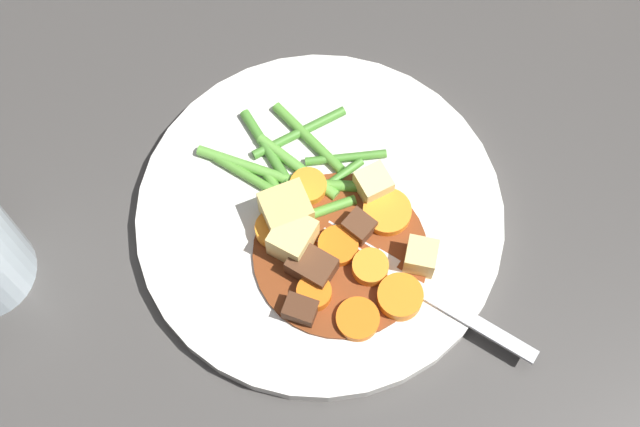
# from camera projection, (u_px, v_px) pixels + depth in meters

# --- Properties ---
(ground_plane) EXTENTS (3.00, 3.00, 0.00)m
(ground_plane) POSITION_uv_depth(u_px,v_px,m) (320.00, 221.00, 0.71)
(ground_plane) COLOR #423F3D
(dinner_plate) EXTENTS (0.27, 0.27, 0.02)m
(dinner_plate) POSITION_uv_depth(u_px,v_px,m) (320.00, 217.00, 0.70)
(dinner_plate) COLOR white
(dinner_plate) RESTS_ON ground_plane
(stew_sauce) EXTENTS (0.13, 0.13, 0.00)m
(stew_sauce) POSITION_uv_depth(u_px,v_px,m) (344.00, 252.00, 0.68)
(stew_sauce) COLOR brown
(stew_sauce) RESTS_ON dinner_plate
(carrot_slice_0) EXTENTS (0.04, 0.04, 0.01)m
(carrot_slice_0) POSITION_uv_depth(u_px,v_px,m) (332.00, 249.00, 0.68)
(carrot_slice_0) COLOR orange
(carrot_slice_0) RESTS_ON dinner_plate
(carrot_slice_1) EXTENTS (0.03, 0.03, 0.01)m
(carrot_slice_1) POSITION_uv_depth(u_px,v_px,m) (370.00, 268.00, 0.67)
(carrot_slice_1) COLOR orange
(carrot_slice_1) RESTS_ON dinner_plate
(carrot_slice_2) EXTENTS (0.04, 0.04, 0.01)m
(carrot_slice_2) POSITION_uv_depth(u_px,v_px,m) (273.00, 229.00, 0.68)
(carrot_slice_2) COLOR orange
(carrot_slice_2) RESTS_ON dinner_plate
(carrot_slice_3) EXTENTS (0.04, 0.04, 0.01)m
(carrot_slice_3) POSITION_uv_depth(u_px,v_px,m) (387.00, 213.00, 0.69)
(carrot_slice_3) COLOR orange
(carrot_slice_3) RESTS_ON dinner_plate
(carrot_slice_4) EXTENTS (0.05, 0.05, 0.01)m
(carrot_slice_4) POSITION_uv_depth(u_px,v_px,m) (400.00, 297.00, 0.66)
(carrot_slice_4) COLOR orange
(carrot_slice_4) RESTS_ON dinner_plate
(carrot_slice_5) EXTENTS (0.04, 0.04, 0.01)m
(carrot_slice_5) POSITION_uv_depth(u_px,v_px,m) (358.00, 319.00, 0.66)
(carrot_slice_5) COLOR orange
(carrot_slice_5) RESTS_ON dinner_plate
(carrot_slice_6) EXTENTS (0.03, 0.03, 0.01)m
(carrot_slice_6) POSITION_uv_depth(u_px,v_px,m) (314.00, 293.00, 0.66)
(carrot_slice_6) COLOR orange
(carrot_slice_6) RESTS_ON dinner_plate
(carrot_slice_7) EXTENTS (0.03, 0.03, 0.01)m
(carrot_slice_7) POSITION_uv_depth(u_px,v_px,m) (306.00, 188.00, 0.70)
(carrot_slice_7) COLOR orange
(carrot_slice_7) RESTS_ON dinner_plate
(potato_chunk_0) EXTENTS (0.03, 0.03, 0.03)m
(potato_chunk_0) POSITION_uv_depth(u_px,v_px,m) (286.00, 211.00, 0.68)
(potato_chunk_0) COLOR #DBBC6B
(potato_chunk_0) RESTS_ON dinner_plate
(potato_chunk_1) EXTENTS (0.04, 0.04, 0.03)m
(potato_chunk_1) POSITION_uv_depth(u_px,v_px,m) (293.00, 238.00, 0.67)
(potato_chunk_1) COLOR #E5CC7A
(potato_chunk_1) RESTS_ON dinner_plate
(potato_chunk_2) EXTENTS (0.02, 0.02, 0.02)m
(potato_chunk_2) POSITION_uv_depth(u_px,v_px,m) (376.00, 190.00, 0.69)
(potato_chunk_2) COLOR #EAD68C
(potato_chunk_2) RESTS_ON dinner_plate
(potato_chunk_3) EXTENTS (0.03, 0.03, 0.02)m
(potato_chunk_3) POSITION_uv_depth(u_px,v_px,m) (421.00, 257.00, 0.67)
(potato_chunk_3) COLOR #E5CC7A
(potato_chunk_3) RESTS_ON dinner_plate
(meat_chunk_0) EXTENTS (0.03, 0.03, 0.02)m
(meat_chunk_0) POSITION_uv_depth(u_px,v_px,m) (300.00, 310.00, 0.66)
(meat_chunk_0) COLOR #4C2B19
(meat_chunk_0) RESTS_ON dinner_plate
(meat_chunk_1) EXTENTS (0.04, 0.04, 0.02)m
(meat_chunk_1) POSITION_uv_depth(u_px,v_px,m) (312.00, 267.00, 0.67)
(meat_chunk_1) COLOR #56331E
(meat_chunk_1) RESTS_ON dinner_plate
(meat_chunk_2) EXTENTS (0.03, 0.02, 0.02)m
(meat_chunk_2) POSITION_uv_depth(u_px,v_px,m) (359.00, 227.00, 0.68)
(meat_chunk_2) COLOR #56331E
(meat_chunk_2) RESTS_ON dinner_plate
(green_bean_0) EXTENTS (0.06, 0.06, 0.01)m
(green_bean_0) POSITION_uv_depth(u_px,v_px,m) (247.00, 166.00, 0.71)
(green_bean_0) COLOR #66AD42
(green_bean_0) RESTS_ON dinner_plate
(green_bean_1) EXTENTS (0.07, 0.01, 0.01)m
(green_bean_1) POSITION_uv_depth(u_px,v_px,m) (267.00, 149.00, 0.71)
(green_bean_1) COLOR #4C8E33
(green_bean_1) RESTS_ON dinner_plate
(green_bean_2) EXTENTS (0.01, 0.08, 0.01)m
(green_bean_2) POSITION_uv_depth(u_px,v_px,m) (299.00, 133.00, 0.72)
(green_bean_2) COLOR #4C8E33
(green_bean_2) RESTS_ON dinner_plate
(green_bean_3) EXTENTS (0.07, 0.05, 0.01)m
(green_bean_3) POSITION_uv_depth(u_px,v_px,m) (258.00, 182.00, 0.70)
(green_bean_3) COLOR #599E38
(green_bean_3) RESTS_ON dinner_plate
(green_bean_4) EXTENTS (0.06, 0.02, 0.01)m
(green_bean_4) POSITION_uv_depth(u_px,v_px,m) (288.00, 203.00, 0.69)
(green_bean_4) COLOR #599E38
(green_bean_4) RESTS_ON dinner_plate
(green_bean_5) EXTENTS (0.07, 0.03, 0.01)m
(green_bean_5) POSITION_uv_depth(u_px,v_px,m) (308.00, 137.00, 0.71)
(green_bean_5) COLOR #599E38
(green_bean_5) RESTS_ON dinner_plate
(green_bean_6) EXTENTS (0.01, 0.06, 0.01)m
(green_bean_6) POSITION_uv_depth(u_px,v_px,m) (319.00, 206.00, 0.69)
(green_bean_6) COLOR #599E38
(green_bean_6) RESTS_ON dinner_plate
(green_bean_7) EXTENTS (0.02, 0.05, 0.01)m
(green_bean_7) POSITION_uv_depth(u_px,v_px,m) (333.00, 181.00, 0.70)
(green_bean_7) COLOR #4C8E33
(green_bean_7) RESTS_ON dinner_plate
(green_bean_8) EXTENTS (0.03, 0.06, 0.01)m
(green_bean_8) POSITION_uv_depth(u_px,v_px,m) (346.00, 157.00, 0.71)
(green_bean_8) COLOR #4C8E33
(green_bean_8) RESTS_ON dinner_plate
(green_bean_9) EXTENTS (0.07, 0.04, 0.01)m
(green_bean_9) POSITION_uv_depth(u_px,v_px,m) (295.00, 168.00, 0.70)
(green_bean_9) COLOR #66AD42
(green_bean_9) RESTS_ON dinner_plate
(green_bean_10) EXTENTS (0.04, 0.06, 0.01)m
(green_bean_10) POSITION_uv_depth(u_px,v_px,m) (328.00, 185.00, 0.70)
(green_bean_10) COLOR #599E38
(green_bean_10) RESTS_ON dinner_plate
(fork) EXTENTS (0.16, 0.11, 0.00)m
(fork) POSITION_uv_depth(u_px,v_px,m) (419.00, 289.00, 0.67)
(fork) COLOR silver
(fork) RESTS_ON dinner_plate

